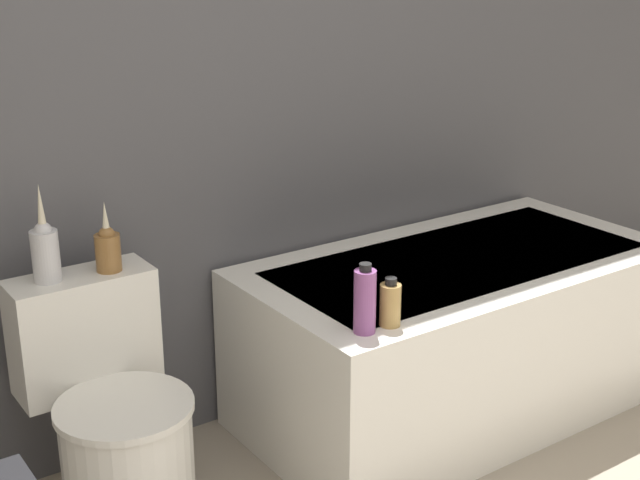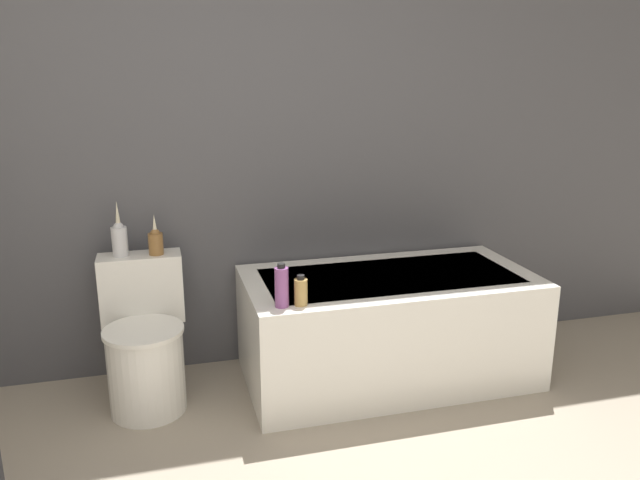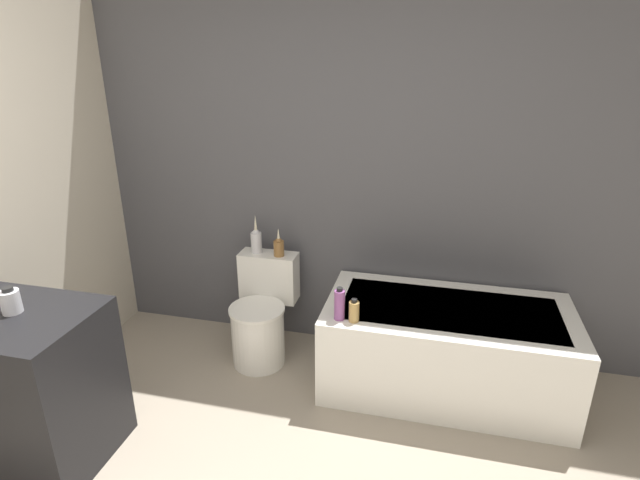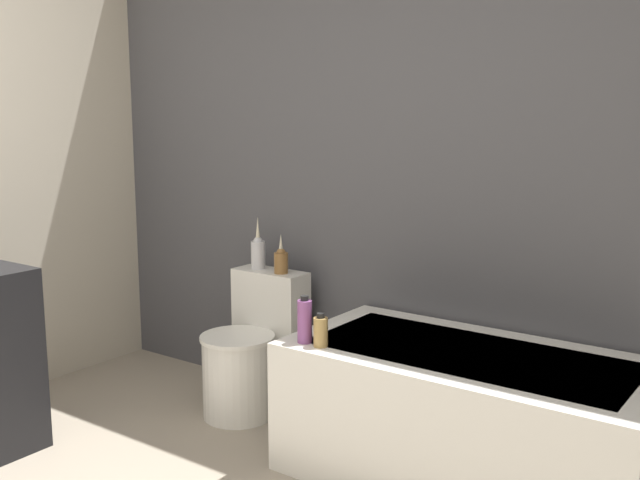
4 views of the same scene
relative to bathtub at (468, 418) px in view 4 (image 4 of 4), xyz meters
The scene contains 7 objects.
wall_back_tiled 1.37m from the bathtub, 152.53° to the left, with size 6.40×0.06×2.60m.
bathtub is the anchor object (origin of this frame).
toilet 1.22m from the bathtub, behind, with size 0.40×0.53×0.70m.
vase_gold 1.42m from the bathtub, 169.67° to the left, with size 0.07×0.07×0.27m.
vase_silver 1.25m from the bathtub, 169.11° to the left, with size 0.07×0.07×0.20m.
shampoo_bottle_tall 0.77m from the bathtub, 155.81° to the right, with size 0.06×0.06×0.20m.
shampoo_bottle_short 0.69m from the bathtub, 152.03° to the right, with size 0.06×0.06×0.14m.
Camera 4 is at (2.00, -0.91, 1.52)m, focal length 42.00 mm.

